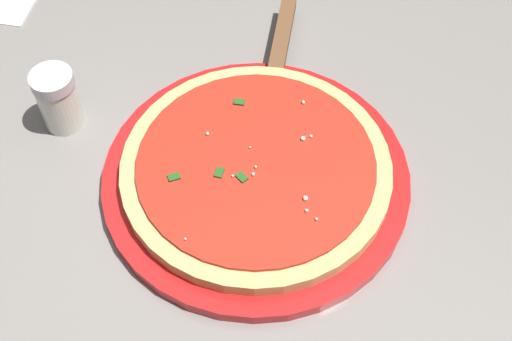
{
  "coord_description": "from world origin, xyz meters",
  "views": [
    {
      "loc": [
        0.21,
        -0.42,
        1.32
      ],
      "look_at": [
        0.04,
        -0.03,
        0.74
      ],
      "focal_mm": 48.39,
      "sensor_mm": 36.0,
      "label": 1
    }
  ],
  "objects_px": {
    "pizza": "(256,168)",
    "pizza_server": "(277,62)",
    "serving_plate": "(256,178)",
    "parmesan_shaker": "(58,99)"
  },
  "relations": [
    {
      "from": "pizza",
      "to": "pizza_server",
      "type": "xyz_separation_m",
      "value": [
        -0.04,
        0.15,
        -0.0
      ]
    },
    {
      "from": "serving_plate",
      "to": "parmesan_shaker",
      "type": "bearing_deg",
      "value": -177.83
    },
    {
      "from": "pizza",
      "to": "parmesan_shaker",
      "type": "relative_size",
      "value": 3.76
    },
    {
      "from": "serving_plate",
      "to": "pizza",
      "type": "height_order",
      "value": "pizza"
    },
    {
      "from": "pizza",
      "to": "pizza_server",
      "type": "distance_m",
      "value": 0.16
    },
    {
      "from": "pizza_server",
      "to": "parmesan_shaker",
      "type": "height_order",
      "value": "parmesan_shaker"
    },
    {
      "from": "serving_plate",
      "to": "parmesan_shaker",
      "type": "distance_m",
      "value": 0.23
    },
    {
      "from": "pizza",
      "to": "parmesan_shaker",
      "type": "height_order",
      "value": "parmesan_shaker"
    },
    {
      "from": "pizza",
      "to": "pizza_server",
      "type": "height_order",
      "value": "pizza"
    },
    {
      "from": "serving_plate",
      "to": "pizza",
      "type": "bearing_deg",
      "value": 179.5
    }
  ]
}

